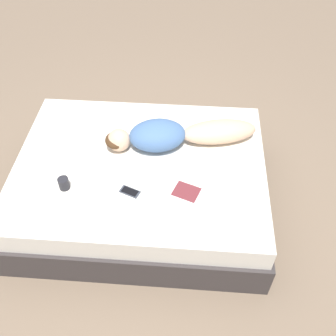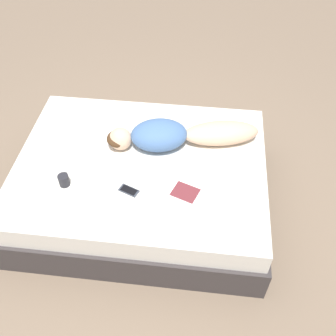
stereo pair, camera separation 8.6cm
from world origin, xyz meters
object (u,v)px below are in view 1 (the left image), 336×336
(open_magazine, at_px, (180,203))
(cell_phone, at_px, (130,192))
(person, at_px, (175,135))
(coffee_mug, at_px, (64,183))

(open_magazine, bearing_deg, cell_phone, 99.15)
(person, relative_size, cell_phone, 7.66)
(cell_phone, bearing_deg, person, -6.94)
(open_magazine, height_order, cell_phone, same)
(open_magazine, height_order, coffee_mug, coffee_mug)
(coffee_mug, height_order, cell_phone, coffee_mug)
(open_magazine, relative_size, cell_phone, 3.25)
(person, bearing_deg, cell_phone, 139.27)
(open_magazine, relative_size, coffee_mug, 4.71)
(person, distance_m, coffee_mug, 0.98)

